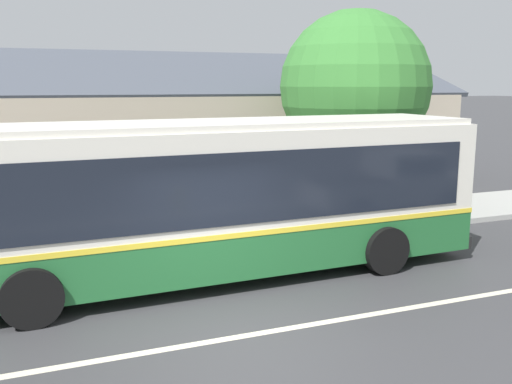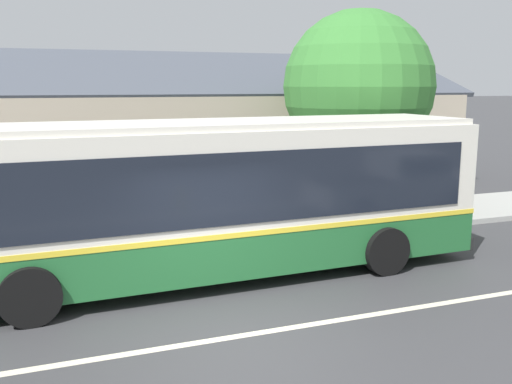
% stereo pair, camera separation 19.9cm
% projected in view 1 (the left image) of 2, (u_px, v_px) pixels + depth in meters
% --- Properties ---
extents(ground_plane, '(300.00, 300.00, 0.00)m').
position_uv_depth(ground_plane, '(242.00, 336.00, 8.87)').
color(ground_plane, '#38383A').
extents(sidewalk_far, '(60.00, 3.00, 0.15)m').
position_uv_depth(sidewalk_far, '(160.00, 237.00, 14.35)').
color(sidewalk_far, '#9E9E99').
rests_on(sidewalk_far, ground).
extents(lane_divider_stripe, '(60.00, 0.16, 0.01)m').
position_uv_depth(lane_divider_stripe, '(242.00, 336.00, 8.87)').
color(lane_divider_stripe, beige).
rests_on(lane_divider_stripe, ground).
extents(community_building, '(24.47, 9.13, 6.10)m').
position_uv_depth(community_building, '(114.00, 140.00, 20.96)').
color(community_building, tan).
rests_on(community_building, ground).
extents(transit_bus, '(11.81, 2.98, 3.15)m').
position_uv_depth(transit_bus, '(200.00, 196.00, 11.27)').
color(transit_bus, '#236633').
rests_on(transit_bus, ground).
extents(street_tree_primary, '(4.46, 4.46, 6.03)m').
position_uv_depth(street_tree_primary, '(358.00, 92.00, 16.80)').
color(street_tree_primary, '#4C3828').
rests_on(street_tree_primary, ground).
extents(bus_stop_sign, '(0.36, 0.07, 2.40)m').
position_uv_depth(bus_stop_sign, '(419.00, 167.00, 15.67)').
color(bus_stop_sign, gray).
rests_on(bus_stop_sign, sidewalk_far).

